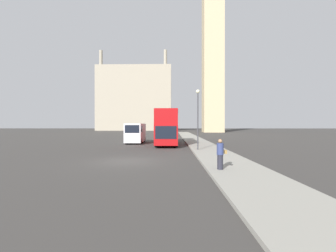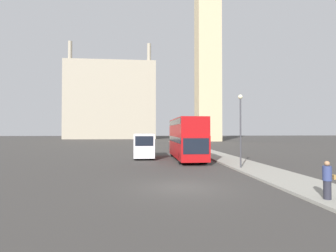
{
  "view_description": "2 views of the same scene",
  "coord_description": "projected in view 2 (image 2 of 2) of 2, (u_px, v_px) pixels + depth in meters",
  "views": [
    {
      "loc": [
        3.17,
        -15.58,
        2.51
      ],
      "look_at": [
        2.54,
        14.18,
        2.38
      ],
      "focal_mm": 24.0,
      "sensor_mm": 36.0,
      "label": 1
    },
    {
      "loc": [
        -2.02,
        -14.02,
        3.03
      ],
      "look_at": [
        1.13,
        19.96,
        3.67
      ],
      "focal_mm": 28.0,
      "sensor_mm": 36.0,
      "label": 2
    }
  ],
  "objects": [
    {
      "name": "red_double_decker_bus",
      "position": [
        186.0,
        137.0,
        27.48
      ],
      "size": [
        2.6,
        10.23,
        4.31
      ],
      "color": "#A80F11",
      "rests_on": "ground_plane"
    },
    {
      "name": "building_block_distant",
      "position": [
        112.0,
        101.0,
        101.38
      ],
      "size": [
        33.8,
        11.95,
        35.76
      ],
      "color": "#9E937F",
      "rests_on": "ground_plane"
    },
    {
      "name": "white_van",
      "position": [
        144.0,
        145.0,
        29.2
      ],
      "size": [
        2.19,
        5.64,
        2.71
      ],
      "color": "silver",
      "rests_on": "ground_plane"
    },
    {
      "name": "ground_plane",
      "position": [
        181.0,
        187.0,
        14.08
      ],
      "size": [
        300.0,
        300.0,
        0.0
      ],
      "primitive_type": "plane",
      "color": "#383533"
    },
    {
      "name": "pedestrian",
      "position": [
        327.0,
        180.0,
        11.05
      ],
      "size": [
        0.52,
        0.36,
        1.61
      ],
      "color": "#23232D",
      "rests_on": "sidewalk_strip"
    },
    {
      "name": "sidewalk_strip",
      "position": [
        299.0,
        183.0,
        14.71
      ],
      "size": [
        3.39,
        120.0,
        0.15
      ],
      "color": "gray",
      "rests_on": "ground_plane"
    },
    {
      "name": "street_lamp",
      "position": [
        240.0,
        120.0,
        20.64
      ],
      "size": [
        0.36,
        0.36,
        5.76
      ],
      "color": "#38383D",
      "rests_on": "sidewalk_strip"
    },
    {
      "name": "clock_tower",
      "position": [
        208.0,
        18.0,
        78.82
      ],
      "size": [
        7.33,
        7.5,
        72.44
      ],
      "color": "tan",
      "rests_on": "ground_plane"
    }
  ]
}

